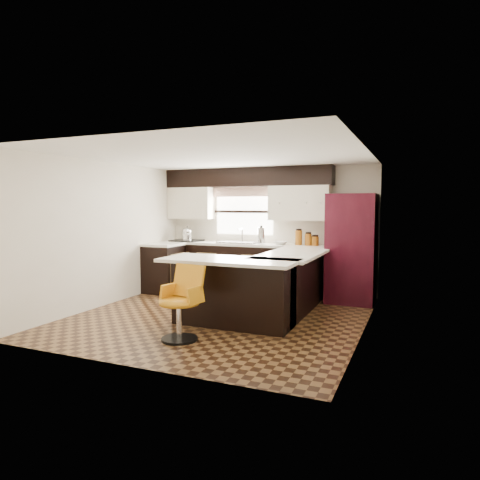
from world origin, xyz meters
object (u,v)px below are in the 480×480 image
at_px(peninsula_long, 289,284).
at_px(bar_chair, 179,303).
at_px(refrigerator, 352,248).
at_px(peninsula_return, 233,293).

distance_m(peninsula_long, bar_chair, 2.06).
bearing_deg(peninsula_long, refrigerator, 55.88).
xyz_separation_m(peninsula_long, bar_chair, (-0.87, -1.87, 0.02)).
bearing_deg(bar_chair, refrigerator, 71.49).
bearing_deg(peninsula_long, bar_chair, -114.92).
height_order(peninsula_return, refrigerator, refrigerator).
distance_m(refrigerator, bar_chair, 3.47).
relative_size(refrigerator, bar_chair, 2.01).
relative_size(peninsula_long, refrigerator, 1.04).
height_order(peninsula_long, refrigerator, refrigerator).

